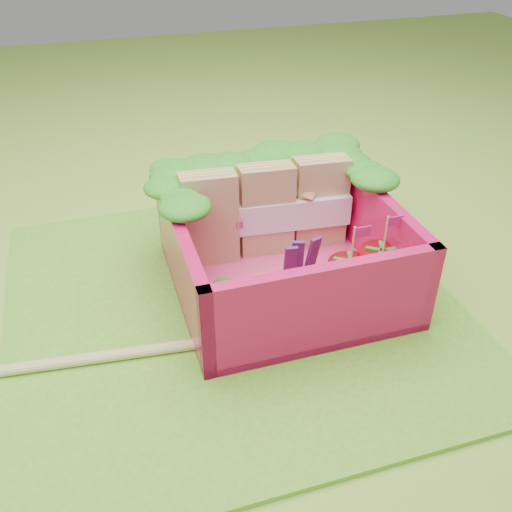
{
  "coord_description": "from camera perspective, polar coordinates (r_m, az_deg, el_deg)",
  "views": [
    {
      "loc": [
        -0.66,
        -2.61,
        2.17
      ],
      "look_at": [
        0.17,
        0.07,
        0.28
      ],
      "focal_mm": 40.0,
      "sensor_mm": 36.0,
      "label": 1
    }
  ],
  "objects": [
    {
      "name": "ground",
      "position": [
        3.46,
        -2.36,
        -4.98
      ],
      "size": [
        14.0,
        14.0,
        0.0
      ],
      "primitive_type": "plane",
      "color": "#97C036",
      "rests_on": "ground"
    },
    {
      "name": "placemat",
      "position": [
        3.45,
        -2.37,
        -4.78
      ],
      "size": [
        2.6,
        2.6,
        0.03
      ],
      "primitive_type": "cube",
      "color": "#70AF27",
      "rests_on": "ground"
    },
    {
      "name": "bento_floor",
      "position": [
        3.56,
        2.64,
        -2.54
      ],
      "size": [
        1.3,
        1.3,
        0.05
      ],
      "primitive_type": "cube",
      "color": "#FF4187",
      "rests_on": "placemat"
    },
    {
      "name": "bento_box",
      "position": [
        3.42,
        2.75,
        0.83
      ],
      "size": [
        1.3,
        1.3,
        0.55
      ],
      "color": "#DE1255",
      "rests_on": "placemat"
    },
    {
      "name": "lettuce_ruffle",
      "position": [
        3.65,
        0.34,
        9.13
      ],
      "size": [
        1.43,
        0.83,
        0.11
      ],
      "color": "#1C8317",
      "rests_on": "bento_box"
    },
    {
      "name": "sandwich_stack",
      "position": [
        3.66,
        1.07,
        4.58
      ],
      "size": [
        1.11,
        0.26,
        0.61
      ],
      "color": "tan",
      "rests_on": "bento_floor"
    },
    {
      "name": "broccoli",
      "position": [
        3.06,
        -3.67,
        -4.52
      ],
      "size": [
        0.35,
        0.35,
        0.27
      ],
      "color": "#71AF54",
      "rests_on": "bento_floor"
    },
    {
      "name": "carrot_sticks",
      "position": [
        3.13,
        0.16,
        -4.53
      ],
      "size": [
        0.13,
        0.14,
        0.29
      ],
      "color": "orange",
      "rests_on": "bento_floor"
    },
    {
      "name": "purple_wedges",
      "position": [
        3.33,
        4.32,
        -1.0
      ],
      "size": [
        0.22,
        0.08,
        0.38
      ],
      "color": "#491856",
      "rests_on": "bento_floor"
    },
    {
      "name": "strawberry_left",
      "position": [
        3.33,
        9.27,
        -2.48
      ],
      "size": [
        0.26,
        0.26,
        0.5
      ],
      "color": "red",
      "rests_on": "bento_floor"
    },
    {
      "name": "strawberry_right",
      "position": [
        3.43,
        12.3,
        -1.53
      ],
      "size": [
        0.28,
        0.28,
        0.52
      ],
      "color": "red",
      "rests_on": "bento_floor"
    },
    {
      "name": "snap_peas",
      "position": [
        3.48,
        10.64,
        -3.15
      ],
      "size": [
        0.59,
        0.58,
        0.05
      ],
      "color": "#73C33D",
      "rests_on": "bento_floor"
    },
    {
      "name": "chopsticks",
      "position": [
        3.2,
        -20.26,
        -10.17
      ],
      "size": [
        2.15,
        0.27,
        0.05
      ],
      "color": "#E2CE7C",
      "rests_on": "placemat"
    }
  ]
}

